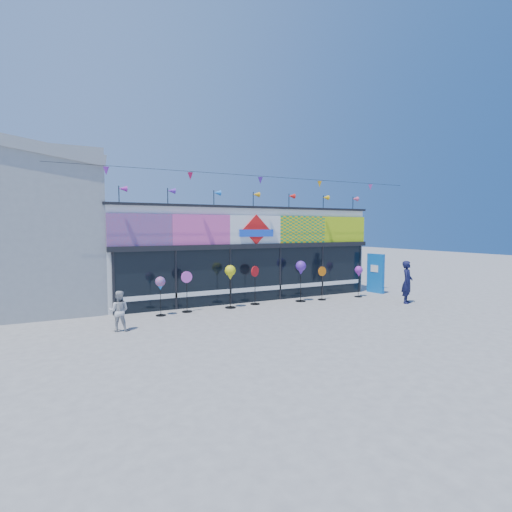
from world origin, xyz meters
TOP-DOWN VIEW (x-y plane):
  - ground at (0.00, 0.00)m, footprint 80.00×80.00m
  - kite_shop at (0.00, 5.94)m, footprint 16.00×5.70m
  - blue_sign at (6.31, 2.86)m, footprint 0.26×0.96m
  - spinner_0 at (-4.31, 2.54)m, footprint 0.36×0.36m
  - spinner_1 at (-3.27, 2.73)m, footprint 0.43×0.39m
  - spinner_2 at (-1.51, 2.69)m, footprint 0.43×0.43m
  - spinner_3 at (-0.30, 2.90)m, footprint 0.43×0.41m
  - spinner_4 at (1.75, 2.58)m, footprint 0.45×0.45m
  - spinner_5 at (2.79, 2.46)m, footprint 0.41×0.38m
  - spinner_6 at (4.75, 2.31)m, footprint 0.36×0.36m
  - adult_man at (5.52, 0.20)m, footprint 0.78×0.72m
  - child at (-5.98, 1.00)m, footprint 0.69×0.54m

SIDE VIEW (x-z plane):
  - ground at x=0.00m, z-range 0.00..0.00m
  - child at x=-5.98m, z-range 0.00..1.25m
  - spinner_5 at x=2.79m, z-range 0.04..1.51m
  - spinner_1 at x=-3.27m, z-range 0.04..1.59m
  - spinner_3 at x=-0.30m, z-range 0.05..1.65m
  - adult_man at x=5.52m, z-range 0.00..1.79m
  - blue_sign at x=6.31m, z-range 0.00..1.91m
  - spinner_0 at x=-4.31m, z-range 0.43..1.85m
  - spinner_6 at x=4.75m, z-range 0.43..1.86m
  - spinner_2 at x=-1.51m, z-range 0.51..2.22m
  - spinner_4 at x=1.75m, z-range 0.53..2.29m
  - kite_shop at x=0.00m, z-range -0.61..4.70m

